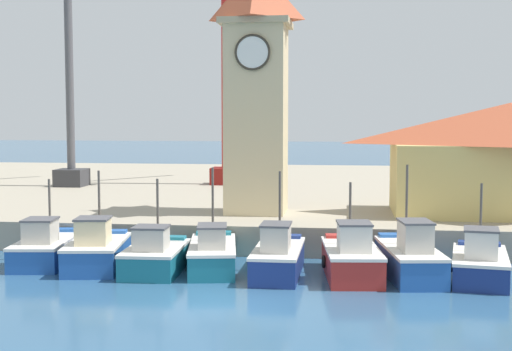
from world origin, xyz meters
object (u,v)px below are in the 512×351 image
Objects in this scene: fishing_boat_far_left at (46,248)px; warehouse_right at (509,158)px; fishing_boat_mid_right at (352,258)px; port_crane_near at (74,86)px; fishing_boat_right_outer at (480,263)px; fishing_boat_right_inner at (410,257)px; fishing_boat_mid_left at (213,253)px; fishing_boat_center at (278,257)px; fishing_boat_left_outer at (97,250)px; clock_tower at (257,82)px; fishing_boat_left_inner at (155,256)px; port_crane_far at (228,90)px.

fishing_boat_far_left is 22.52m from warehouse_right.
port_crane_near reaches higher than fishing_boat_mid_right.
warehouse_right is at bearing 20.99° from fishing_boat_far_left.
fishing_boat_mid_right is at bearing 179.69° from fishing_boat_right_outer.
fishing_boat_right_inner reaches higher than fishing_boat_right_outer.
warehouse_right is at bearing 31.58° from fishing_boat_mid_left.
fishing_boat_center is 0.26× the size of port_crane_near.
fishing_boat_center is (7.55, -0.28, -0.02)m from fishing_boat_left_outer.
clock_tower reaches higher than fishing_boat_far_left.
fishing_boat_right_inner is 30.34m from port_crane_near.
port_crane_near is at bearing 139.89° from fishing_boat_right_outer.
fishing_boat_mid_left is at bearing -55.39° from port_crane_near.
port_crane_far is (-0.87, 23.17, 7.45)m from fishing_boat_left_inner.
fishing_boat_left_inner is at bearing -178.83° from fishing_boat_mid_right.
fishing_boat_mid_left is 23.80m from port_crane_far.
fishing_boat_mid_right is at bearing -1.41° from fishing_boat_left_outer.
clock_tower is (-9.65, 8.04, 7.29)m from fishing_boat_right_outer.
fishing_boat_center is 5.18m from fishing_boat_right_inner.
fishing_boat_far_left is 0.91× the size of fishing_boat_right_inner.
fishing_boat_right_inner is 10.80m from warehouse_right.
fishing_boat_left_inner is 0.30× the size of clock_tower.
warehouse_right is 0.62× the size of port_crane_near.
port_crane_far is (-16.55, 14.12, 3.90)m from warehouse_right.
fishing_boat_mid_right is 4.88m from fishing_boat_right_outer.
port_crane_far is at bearing 97.86° from fishing_boat_mid_left.
warehouse_right reaches higher than fishing_boat_center.
fishing_boat_left_outer is 0.93× the size of fishing_boat_mid_right.
port_crane_far is (-5.85, 23.03, 7.39)m from fishing_boat_center.
fishing_boat_far_left is at bearing 177.58° from fishing_boat_right_inner.
fishing_boat_mid_left is 0.29× the size of port_crane_far.
port_crane_far reaches higher than fishing_boat_mid_left.
clock_tower is 15.51m from port_crane_far.
port_crane_far reaches higher than fishing_boat_far_left.
fishing_boat_mid_right is 2.29m from fishing_boat_right_inner.
fishing_boat_mid_left is 0.45× the size of warehouse_right.
warehouse_right is (15.68, 9.05, 3.56)m from fishing_boat_left_inner.
fishing_boat_left_inner is at bearing -11.98° from fishing_boat_far_left.
port_crane_near is 10.83m from port_crane_far.
port_crane_far is at bearing 104.84° from clock_tower.
fishing_boat_left_inner reaches higher than fishing_boat_far_left.
fishing_boat_right_inner is 0.46× the size of warehouse_right.
fishing_boat_left_inner is 0.88× the size of fishing_boat_right_outer.
port_crane_near is at bearing 157.15° from warehouse_right.
fishing_boat_center is 0.35× the size of clock_tower.
fishing_boat_mid_left reaches higher than fishing_boat_center.
fishing_boat_far_left is 1.04× the size of fishing_boat_right_outer.
fishing_boat_right_inner is (10.14, 0.43, 0.11)m from fishing_boat_left_inner.
fishing_boat_left_outer is at bearing -126.23° from clock_tower.
clock_tower is (0.88, 7.40, 7.31)m from fishing_boat_mid_left.
fishing_boat_right_inner is (15.23, -0.64, 0.10)m from fishing_boat_far_left.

